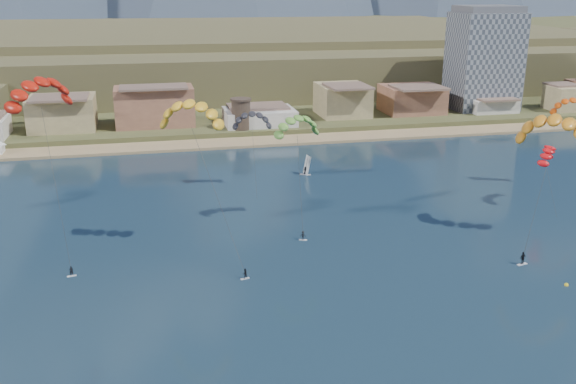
{
  "coord_description": "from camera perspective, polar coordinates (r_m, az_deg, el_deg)",
  "views": [
    {
      "loc": [
        -21.03,
        -62.2,
        41.44
      ],
      "look_at": [
        0.0,
        32.0,
        10.0
      ],
      "focal_mm": 40.66,
      "sensor_mm": 36.0,
      "label": 1
    }
  ],
  "objects": [
    {
      "name": "beach",
      "position": [
        174.45,
        -5.32,
        4.31
      ],
      "size": [
        2200.0,
        12.0,
        0.9
      ],
      "color": "tan",
      "rests_on": "ground"
    },
    {
      "name": "foothills",
      "position": [
        299.61,
        -4.27,
        11.79
      ],
      "size": [
        940.0,
        210.0,
        18.0
      ],
      "color": "brown",
      "rests_on": "ground"
    },
    {
      "name": "windsurfer",
      "position": [
        145.48,
        1.58,
        2.04
      ],
      "size": [
        2.62,
        2.74,
        4.27
      ],
      "color": "silver",
      "rests_on": "ground"
    },
    {
      "name": "distant_kite_red",
      "position": [
        132.89,
        21.68,
        3.33
      ],
      "size": [
        7.13,
        7.83,
        13.73
      ],
      "color": "#262626",
      "rests_on": "ground"
    },
    {
      "name": "kitesurfer_green",
      "position": [
        112.02,
        0.82,
        6.01
      ],
      "size": [
        9.3,
        11.61,
        20.51
      ],
      "color": "silver",
      "rests_on": "ground"
    },
    {
      "name": "kitesurfer_yellow",
      "position": [
        100.47,
        -8.49,
        7.08
      ],
      "size": [
        12.13,
        16.98,
        26.67
      ],
      "color": "silver",
      "rests_on": "ground"
    },
    {
      "name": "buoy",
      "position": [
        101.79,
        23.17,
        -7.48
      ],
      "size": [
        0.6,
        0.6,
        0.6
      ],
      "color": "yellow",
      "rests_on": "ground"
    },
    {
      "name": "land",
      "position": [
        623.94,
        -10.95,
        13.92
      ],
      "size": [
        2200.0,
        900.0,
        4.0
      ],
      "color": "brown",
      "rests_on": "ground"
    },
    {
      "name": "ground",
      "position": [
        77.65,
        5.32,
        -14.3
      ],
      "size": [
        2400.0,
        2400.0,
        0.0
      ],
      "primitive_type": "plane",
      "color": "#0D2031",
      "rests_on": "ground"
    },
    {
      "name": "kitesurfer_orange",
      "position": [
        115.56,
        22.32,
        5.41
      ],
      "size": [
        17.88,
        17.99,
        24.17
      ],
      "color": "silver",
      "rests_on": "ground"
    },
    {
      "name": "town",
      "position": [
        188.17,
        -18.3,
        6.9
      ],
      "size": [
        400.0,
        24.0,
        12.0
      ],
      "color": "silver",
      "rests_on": "ground"
    },
    {
      "name": "watchtower",
      "position": [
        181.54,
        -4.13,
        6.86
      ],
      "size": [
        5.82,
        5.82,
        8.6
      ],
      "color": "#47382D",
      "rests_on": "ground"
    },
    {
      "name": "apartment_tower",
      "position": [
        219.04,
        16.78,
        11.1
      ],
      "size": [
        20.0,
        16.0,
        32.0
      ],
      "color": "gray",
      "rests_on": "ground"
    },
    {
      "name": "distant_kite_dark",
      "position": [
        132.95,
        -3.17,
        6.54
      ],
      "size": [
        8.69,
        6.08,
        17.87
      ],
      "color": "#262626",
      "rests_on": "ground"
    },
    {
      "name": "distant_kite_orange",
      "position": [
        145.05,
        23.58,
        7.09
      ],
      "size": [
        8.84,
        7.18,
        20.29
      ],
      "color": "#262626",
      "rests_on": "ground"
    },
    {
      "name": "kitesurfer_red",
      "position": [
        103.92,
        -20.95,
        8.49
      ],
      "size": [
        11.32,
        15.27,
        29.18
      ],
      "color": "silver",
      "rests_on": "ground"
    }
  ]
}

